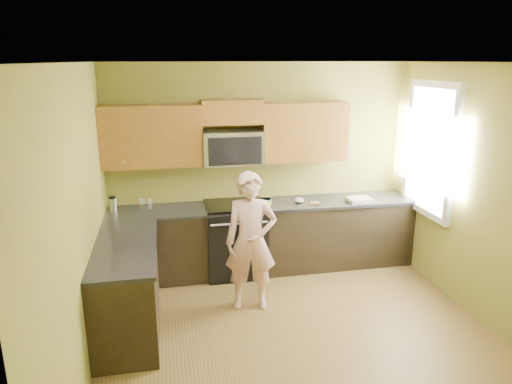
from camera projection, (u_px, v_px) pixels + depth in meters
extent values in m
plane|color=brown|center=(301.00, 339.00, 4.71)|extent=(4.00, 4.00, 0.00)
plane|color=white|center=(309.00, 62.00, 3.98)|extent=(4.00, 4.00, 0.00)
plane|color=olive|center=(260.00, 166.00, 6.23)|extent=(4.00, 0.00, 4.00)
plane|color=olive|center=(418.00, 330.00, 2.46)|extent=(4.00, 0.00, 4.00)
plane|color=olive|center=(79.00, 227.00, 3.96)|extent=(0.00, 4.00, 4.00)
plane|color=olive|center=(494.00, 200.00, 4.73)|extent=(0.00, 4.00, 4.00)
cube|color=black|center=(265.00, 238.00, 6.19)|extent=(4.00, 0.60, 0.88)
cube|color=black|center=(128.00, 288.00, 4.83)|extent=(0.60, 1.60, 0.88)
cube|color=black|center=(265.00, 205.00, 6.06)|extent=(4.00, 0.62, 0.04)
cube|color=black|center=(125.00, 247.00, 4.71)|extent=(0.62, 1.60, 0.04)
cube|color=brown|center=(232.00, 112.00, 5.79)|extent=(0.76, 0.33, 0.30)
imported|color=#E17D70|center=(251.00, 242.00, 5.16)|extent=(0.62, 0.46, 1.57)
cube|color=#B27F47|center=(315.00, 203.00, 6.07)|extent=(0.14, 0.14, 0.01)
ellipsoid|color=silver|center=(250.00, 206.00, 5.88)|extent=(0.12, 0.13, 0.06)
ellipsoid|color=silver|center=(299.00, 200.00, 6.10)|extent=(0.15, 0.16, 0.07)
cube|color=white|center=(359.00, 200.00, 6.15)|extent=(0.31, 0.25, 0.05)
cylinder|color=silver|center=(142.00, 203.00, 5.89)|extent=(0.08, 0.08, 0.12)
cylinder|color=silver|center=(150.00, 203.00, 5.87)|extent=(0.08, 0.08, 0.12)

